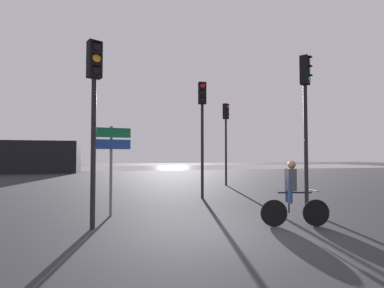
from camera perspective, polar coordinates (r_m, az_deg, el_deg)
ground_plane at (r=7.16m, az=6.23°, el=-16.31°), size 120.00×120.00×0.00m
water_strip at (r=42.76m, az=-11.02°, el=-4.47°), size 80.00×16.00×0.01m
distant_building at (r=33.96m, az=-30.16°, el=-2.16°), size 11.17×4.00×3.16m
traffic_light_far_right at (r=17.67m, az=6.49°, el=2.90°), size 0.40×0.42×4.78m
traffic_light_near_right at (r=10.07m, az=20.80°, el=7.16°), size 0.41×0.42×4.87m
traffic_light_near_left at (r=7.67m, az=-18.16°, el=8.35°), size 0.39×0.41×4.52m
traffic_light_center at (r=12.37m, az=1.97°, el=5.02°), size 0.35×0.37×4.77m
direction_sign_post at (r=8.99m, az=-15.12°, el=-1.81°), size 1.09×0.22×2.60m
cyclist at (r=7.88m, az=18.55°, el=-8.84°), size 1.68×0.53×1.62m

